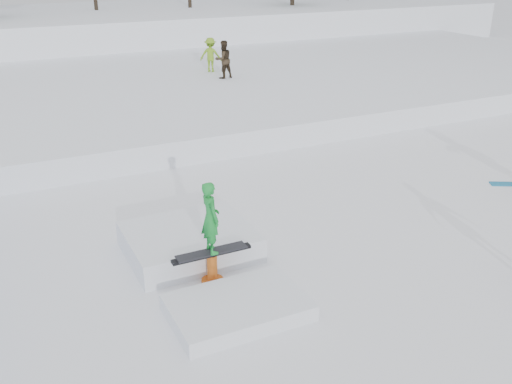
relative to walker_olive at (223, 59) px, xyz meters
name	(u,v)px	position (x,y,z in m)	size (l,w,h in m)	color
ground	(278,285)	(-5.11, -14.68, -1.61)	(120.00, 120.00, 0.00)	white
snow_berm	(52,33)	(-5.11, 15.32, -0.41)	(60.00, 14.00, 2.40)	white
snow_midrise	(101,93)	(-5.11, 1.32, -1.21)	(50.00, 18.00, 0.80)	white
walker_olive	(223,59)	(0.00, 0.00, 0.00)	(0.79, 0.61, 1.62)	#2D2216
walker_ygreen	(211,55)	(0.04, 1.59, -0.04)	(0.99, 0.57, 1.53)	#6F9E1F
jib_rail_feature	(202,255)	(-6.22, -13.46, -1.30)	(2.60, 4.40, 2.11)	white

